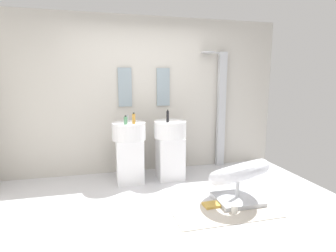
{
  "coord_description": "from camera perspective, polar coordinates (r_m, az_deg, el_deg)",
  "views": [
    {
      "loc": [
        -0.71,
        -2.86,
        1.55
      ],
      "look_at": [
        0.15,
        0.55,
        0.95
      ],
      "focal_mm": 28.35,
      "sensor_mm": 36.0,
      "label": 1
    }
  ],
  "objects": [
    {
      "name": "vanity_mirror_left",
      "position": [
        4.46,
        -9.25,
        8.22
      ],
      "size": [
        0.22,
        0.03,
        0.63
      ],
      "primitive_type": "cube",
      "color": "#8C9EA8"
    },
    {
      "name": "lounge_chair",
      "position": [
        3.56,
        14.82,
        -10.34
      ],
      "size": [
        1.04,
        1.05,
        0.65
      ],
      "color": "#B7BABF",
      "rests_on": "ground_plane"
    },
    {
      "name": "shower_column",
      "position": [
        4.88,
        11.23,
        3.96
      ],
      "size": [
        0.49,
        0.24,
        2.05
      ],
      "color": "#B7BABF",
      "rests_on": "ground_plane"
    },
    {
      "name": "soap_bottle_amber",
      "position": [
        3.9,
        -7.37,
        1.59
      ],
      "size": [
        0.05,
        0.05,
        0.17
      ],
      "color": "#C68C38",
      "rests_on": "pedestal_sink_left"
    },
    {
      "name": "area_rug",
      "position": [
        3.41,
        12.06,
        -17.45
      ],
      "size": [
        1.25,
        0.61,
        0.01
      ],
      "primitive_type": "cube",
      "color": "beige",
      "rests_on": "ground_plane"
    },
    {
      "name": "pedestal_sink_left",
      "position": [
        4.12,
        -8.33,
        -4.99
      ],
      "size": [
        0.51,
        0.51,
        1.03
      ],
      "color": "white",
      "rests_on": "ground_plane"
    },
    {
      "name": "pedestal_sink_right",
      "position": [
        4.23,
        0.44,
        -4.5
      ],
      "size": [
        0.51,
        0.51,
        1.03
      ],
      "color": "white",
      "rests_on": "ground_plane"
    },
    {
      "name": "soap_bottle_green",
      "position": [
        3.87,
        -9.1,
        1.22
      ],
      "size": [
        0.05,
        0.05,
        0.13
      ],
      "color": "#59996B",
      "rests_on": "pedestal_sink_left"
    },
    {
      "name": "magazine_ochre",
      "position": [
        3.5,
        9.94,
        -16.29
      ],
      "size": [
        0.28,
        0.17,
        0.03
      ],
      "primitive_type": "cube",
      "rotation": [
        0.0,
        0.0,
        0.06
      ],
      "color": "gold",
      "rests_on": "area_rug"
    },
    {
      "name": "ground_plane",
      "position": [
        3.34,
        -0.2,
        -18.35
      ],
      "size": [
        4.8,
        3.6,
        0.04
      ],
      "primitive_type": "cube",
      "color": "silver"
    },
    {
      "name": "soap_bottle_black",
      "position": [
        4.01,
        -0.08,
        2.07
      ],
      "size": [
        0.04,
        0.04,
        0.19
      ],
      "color": "black",
      "rests_on": "pedestal_sink_right"
    },
    {
      "name": "coffee_mug",
      "position": [
        3.38,
        14.11,
        -16.91
      ],
      "size": [
        0.08,
        0.08,
        0.09
      ],
      "primitive_type": "cylinder",
      "color": "white",
      "rests_on": "area_rug"
    },
    {
      "name": "vanity_mirror_right",
      "position": [
        4.56,
        -1.06,
        8.37
      ],
      "size": [
        0.22,
        0.03,
        0.63
      ],
      "primitive_type": "cube",
      "color": "#8C9EA8"
    },
    {
      "name": "rear_partition",
      "position": [
        4.58,
        -5.22,
        6.5
      ],
      "size": [
        4.8,
        0.1,
        2.6
      ],
      "primitive_type": "cube",
      "color": "beige",
      "rests_on": "ground_plane"
    }
  ]
}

